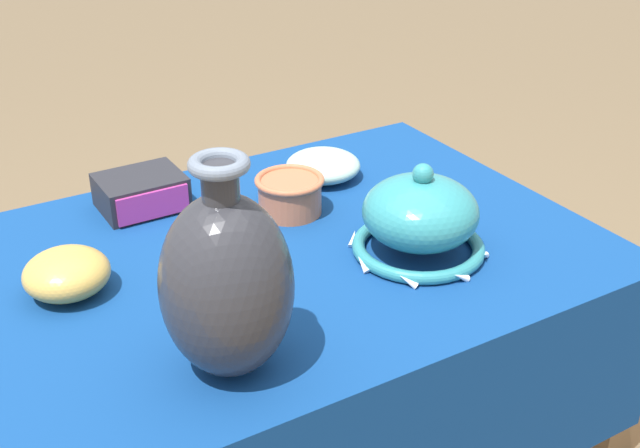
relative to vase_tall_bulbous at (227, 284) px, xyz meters
name	(u,v)px	position (x,y,z in m)	size (l,w,h in m)	color
display_table	(263,297)	(0.16, 0.23, -0.21)	(1.16, 0.77, 0.69)	brown
vase_tall_bulbous	(227,284)	(0.00, 0.00, 0.00)	(0.17, 0.17, 0.31)	#2D2D33
vase_dome_bell	(420,219)	(0.40, 0.12, -0.07)	(0.24, 0.24, 0.17)	teal
mosaic_tile_box	(141,192)	(0.06, 0.52, -0.10)	(0.15, 0.13, 0.06)	#232328
bowl_shallow_ochre	(67,273)	(-0.14, 0.30, -0.10)	(0.13, 0.13, 0.07)	gold
cup_wide_terracotta	(290,193)	(0.29, 0.36, -0.09)	(0.13, 0.13, 0.07)	#BC6642
bowl_shallow_celadon	(323,166)	(0.42, 0.46, -0.11)	(0.15, 0.15, 0.06)	#A8CCB7
wooden_crate	(598,371)	(1.05, 0.19, -0.70)	(0.49, 0.39, 0.24)	olive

